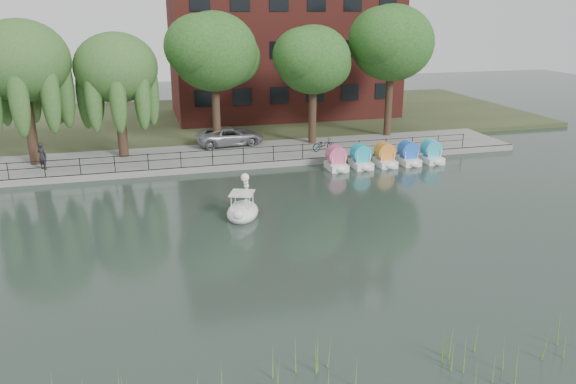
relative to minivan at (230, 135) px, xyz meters
name	(u,v)px	position (x,y,z in m)	size (l,w,h in m)	color
ground_plane	(301,249)	(0.02, -18.27, -1.17)	(120.00, 120.00, 0.00)	#33423D
promenade	(236,155)	(0.02, -2.27, -0.97)	(40.00, 6.00, 0.40)	gray
kerb	(244,166)	(0.02, -5.22, -0.97)	(40.00, 0.25, 0.40)	gray
land_strip	(210,119)	(0.02, 11.73, -0.99)	(60.00, 22.00, 0.36)	#47512D
railing	(243,151)	(0.02, -5.02, -0.03)	(32.00, 0.05, 1.00)	black
apartment_building	(283,14)	(7.02, 11.70, 8.19)	(20.00, 10.07, 18.00)	#4C1E16
willow_left	(21,61)	(-12.98, -1.77, 5.70)	(5.88, 5.88, 9.01)	#473323
willow_mid	(116,68)	(-7.48, -1.27, 5.08)	(5.32, 5.32, 8.15)	#473323
broadleaf_center	(214,52)	(-0.98, -0.27, 5.89)	(6.00, 6.00, 9.25)	#473323
broadleaf_right	(313,60)	(6.02, -0.77, 5.21)	(5.40, 5.40, 8.32)	#473323
broadleaf_far	(392,43)	(12.52, 0.23, 6.23)	(6.30, 6.30, 9.71)	#473323
minivan	(230,135)	(0.00, 0.00, 0.00)	(5.55, 2.55, 1.54)	gray
bicycle	(324,144)	(6.04, -3.40, -0.27)	(1.72, 0.60, 1.00)	gray
pedestrian	(42,154)	(-12.27, -3.33, 0.22)	(0.71, 0.48, 1.98)	black
swan_boat	(243,208)	(-1.67, -13.73, -0.72)	(2.31, 2.82, 2.06)	white
pedal_boat_row	(385,157)	(9.18, -6.76, -0.56)	(7.95, 1.70, 1.40)	white
reed_bank	(462,354)	(2.02, -27.77, -0.57)	(24.00, 2.40, 1.20)	#669938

